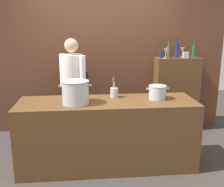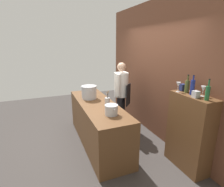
# 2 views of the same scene
# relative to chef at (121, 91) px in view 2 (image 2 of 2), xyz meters

# --- Properties ---
(ground_plane) EXTENTS (8.00, 8.00, 0.00)m
(ground_plane) POSITION_rel_chef_xyz_m (0.47, -0.76, -0.96)
(ground_plane) COLOR #383330
(brick_back_panel) EXTENTS (4.40, 0.10, 3.00)m
(brick_back_panel) POSITION_rel_chef_xyz_m (0.47, 0.64, 0.54)
(brick_back_panel) COLOR brown
(brick_back_panel) RESTS_ON ground_plane
(prep_counter) EXTENTS (2.29, 0.70, 0.90)m
(prep_counter) POSITION_rel_chef_xyz_m (0.47, -0.76, -0.51)
(prep_counter) COLOR brown
(prep_counter) RESTS_ON ground_plane
(bar_cabinet) EXTENTS (0.76, 0.32, 1.31)m
(bar_cabinet) POSITION_rel_chef_xyz_m (1.79, 0.43, -0.31)
(bar_cabinet) COLOR brown
(bar_cabinet) RESTS_ON ground_plane
(chef) EXTENTS (0.44, 0.44, 1.66)m
(chef) POSITION_rel_chef_xyz_m (0.00, 0.00, 0.00)
(chef) COLOR black
(chef) RESTS_ON ground_plane
(stockpot_large) EXTENTS (0.40, 0.34, 0.29)m
(stockpot_large) POSITION_rel_chef_xyz_m (0.07, -0.83, 0.08)
(stockpot_large) COLOR #B7BABF
(stockpot_large) RESTS_ON prep_counter
(stockpot_small) EXTENTS (0.30, 0.23, 0.18)m
(stockpot_small) POSITION_rel_chef_xyz_m (1.13, -0.72, 0.03)
(stockpot_small) COLOR #B7BABF
(stockpot_small) RESTS_ON prep_counter
(utensil_crock) EXTENTS (0.10, 0.10, 0.28)m
(utensil_crock) POSITION_rel_chef_xyz_m (0.57, -0.59, 0.01)
(utensil_crock) COLOR #B7BABF
(utensil_crock) RESTS_ON prep_counter
(wine_bottle_olive) EXTENTS (0.07, 0.07, 0.30)m
(wine_bottle_olive) POSITION_rel_chef_xyz_m (1.62, 0.44, 0.45)
(wine_bottle_olive) COLOR #475123
(wine_bottle_olive) RESTS_ON bar_cabinet
(wine_bottle_cobalt) EXTENTS (0.07, 0.07, 0.32)m
(wine_bottle_cobalt) POSITION_rel_chef_xyz_m (1.75, 0.41, 0.47)
(wine_bottle_cobalt) COLOR navy
(wine_bottle_cobalt) RESTS_ON bar_cabinet
(wine_bottle_green) EXTENTS (0.06, 0.06, 0.31)m
(wine_bottle_green) POSITION_rel_chef_xyz_m (2.05, 0.39, 0.46)
(wine_bottle_green) COLOR #1E592D
(wine_bottle_green) RESTS_ON bar_cabinet
(wine_glass_short) EXTENTS (0.07, 0.07, 0.17)m
(wine_glass_short) POSITION_rel_chef_xyz_m (1.54, 0.33, 0.47)
(wine_glass_short) COLOR silver
(wine_glass_short) RESTS_ON bar_cabinet
(wine_glass_tall) EXTENTS (0.07, 0.07, 0.17)m
(wine_glass_tall) POSITION_rel_chef_xyz_m (1.89, 0.49, 0.46)
(wine_glass_tall) COLOR silver
(wine_glass_tall) RESTS_ON bar_cabinet
(spice_tin_silver) EXTENTS (0.09, 0.09, 0.10)m
(spice_tin_silver) POSITION_rel_chef_xyz_m (1.89, 0.35, 0.39)
(spice_tin_silver) COLOR #B2B2B7
(spice_tin_silver) RESTS_ON bar_cabinet
(spice_tin_navy) EXTENTS (0.08, 0.08, 0.12)m
(spice_tin_navy) POSITION_rel_chef_xyz_m (1.50, 0.45, 0.40)
(spice_tin_navy) COLOR navy
(spice_tin_navy) RESTS_ON bar_cabinet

